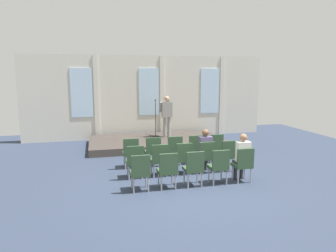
% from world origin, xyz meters
% --- Properties ---
extents(ground_plane, '(16.14, 16.14, 0.00)m').
position_xyz_m(ground_plane, '(0.00, 0.00, 0.00)').
color(ground_plane, '#2D384C').
extents(rear_partition, '(10.84, 0.14, 3.66)m').
position_xyz_m(rear_partition, '(0.02, 6.20, 1.84)').
color(rear_partition, beige).
rests_on(rear_partition, ground).
extents(stage_platform, '(5.30, 2.74, 0.27)m').
position_xyz_m(stage_platform, '(0.00, 4.54, 0.13)').
color(stage_platform, '#3F3833').
rests_on(stage_platform, ground).
extents(speaker, '(0.52, 0.69, 1.70)m').
position_xyz_m(speaker, '(0.50, 4.81, 1.26)').
color(speaker, gray).
rests_on(speaker, stage_platform).
extents(mic_stand, '(0.28, 0.28, 1.55)m').
position_xyz_m(mic_stand, '(0.05, 4.97, 0.60)').
color(mic_stand, black).
rests_on(mic_stand, stage_platform).
extents(chair_r0_c0, '(0.46, 0.44, 0.94)m').
position_xyz_m(chair_r0_c0, '(-1.37, 1.72, 0.53)').
color(chair_r0_c0, '#99999E').
rests_on(chair_r0_c0, ground).
extents(chair_r0_c1, '(0.46, 0.44, 0.94)m').
position_xyz_m(chair_r0_c1, '(-0.68, 1.72, 0.53)').
color(chair_r0_c1, '#99999E').
rests_on(chair_r0_c1, ground).
extents(chair_r0_c2, '(0.46, 0.44, 0.94)m').
position_xyz_m(chair_r0_c2, '(0.00, 1.72, 0.53)').
color(chair_r0_c2, '#99999E').
rests_on(chair_r0_c2, ground).
extents(chair_r0_c3, '(0.46, 0.44, 0.94)m').
position_xyz_m(chair_r0_c3, '(0.68, 1.72, 0.53)').
color(chair_r0_c3, '#99999E').
rests_on(chair_r0_c3, ground).
extents(chair_r0_c4, '(0.46, 0.44, 0.94)m').
position_xyz_m(chair_r0_c4, '(1.37, 1.72, 0.53)').
color(chair_r0_c4, '#99999E').
rests_on(chair_r0_c4, ground).
extents(chair_r1_c0, '(0.46, 0.44, 0.94)m').
position_xyz_m(chair_r1_c0, '(-1.37, 0.75, 0.53)').
color(chair_r1_c0, '#99999E').
rests_on(chair_r1_c0, ground).
extents(chair_r1_c1, '(0.46, 0.44, 0.94)m').
position_xyz_m(chair_r1_c1, '(-0.68, 0.75, 0.53)').
color(chair_r1_c1, '#99999E').
rests_on(chair_r1_c1, ground).
extents(chair_r1_c2, '(0.46, 0.44, 0.94)m').
position_xyz_m(chair_r1_c2, '(0.00, 0.75, 0.53)').
color(chair_r1_c2, '#99999E').
rests_on(chair_r1_c2, ground).
extents(chair_r1_c3, '(0.46, 0.44, 0.94)m').
position_xyz_m(chair_r1_c3, '(0.68, 0.75, 0.53)').
color(chair_r1_c3, '#99999E').
rests_on(chair_r1_c3, ground).
extents(audience_r1_c3, '(0.36, 0.39, 1.28)m').
position_xyz_m(audience_r1_c3, '(0.68, 0.84, 0.71)').
color(audience_r1_c3, '#2D2D33').
rests_on(audience_r1_c3, ground).
extents(chair_r1_c4, '(0.46, 0.44, 0.94)m').
position_xyz_m(chair_r1_c4, '(1.37, 0.75, 0.53)').
color(chair_r1_c4, '#99999E').
rests_on(chair_r1_c4, ground).
extents(chair_r2_c0, '(0.46, 0.44, 0.94)m').
position_xyz_m(chair_r2_c0, '(-1.37, -0.21, 0.53)').
color(chair_r2_c0, '#99999E').
rests_on(chair_r2_c0, ground).
extents(chair_r2_c1, '(0.46, 0.44, 0.94)m').
position_xyz_m(chair_r2_c1, '(-0.68, -0.21, 0.53)').
color(chair_r2_c1, '#99999E').
rests_on(chair_r2_c1, ground).
extents(chair_r2_c2, '(0.46, 0.44, 0.94)m').
position_xyz_m(chair_r2_c2, '(0.00, -0.21, 0.53)').
color(chair_r2_c2, '#99999E').
rests_on(chair_r2_c2, ground).
extents(chair_r2_c3, '(0.46, 0.44, 0.94)m').
position_xyz_m(chair_r2_c3, '(0.68, -0.21, 0.53)').
color(chair_r2_c3, '#99999E').
rests_on(chair_r2_c3, ground).
extents(chair_r2_c4, '(0.46, 0.44, 0.94)m').
position_xyz_m(chair_r2_c4, '(1.37, -0.21, 0.53)').
color(chair_r2_c4, '#99999E').
rests_on(chair_r2_c4, ground).
extents(audience_r2_c4, '(0.36, 0.39, 1.30)m').
position_xyz_m(audience_r2_c4, '(1.37, -0.13, 0.73)').
color(audience_r2_c4, '#2D2D33').
rests_on(audience_r2_c4, ground).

